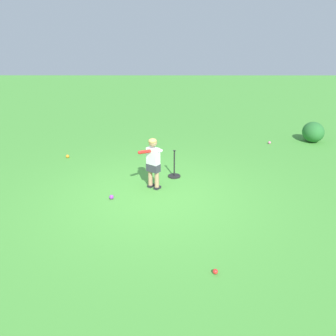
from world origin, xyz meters
name	(u,v)px	position (x,y,z in m)	size (l,w,h in m)	color
ground_plane	(153,197)	(0.00, 0.00, 0.00)	(40.00, 40.00, 0.00)	#479338
child_batter	(153,159)	(-0.44, -0.01, 0.65)	(0.51, 0.47, 1.08)	#232328
play_ball_far_left	(270,143)	(-3.52, 3.22, 0.04)	(0.08, 0.08, 0.08)	pink
play_ball_near_batter	(111,197)	(0.08, -0.81, 0.04)	(0.09, 0.09, 0.09)	purple
play_ball_far_right	(68,156)	(-2.30, -2.31, 0.04)	(0.09, 0.09, 0.09)	orange
play_ball_center_lawn	(215,272)	(2.34, 0.94, 0.04)	(0.07, 0.07, 0.07)	red
batting_tee	(174,172)	(-1.05, 0.43, 0.10)	(0.28, 0.28, 0.62)	black
shrub_left_background	(313,132)	(-3.74, 4.52, 0.29)	(0.73, 0.60, 0.59)	#286B2D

